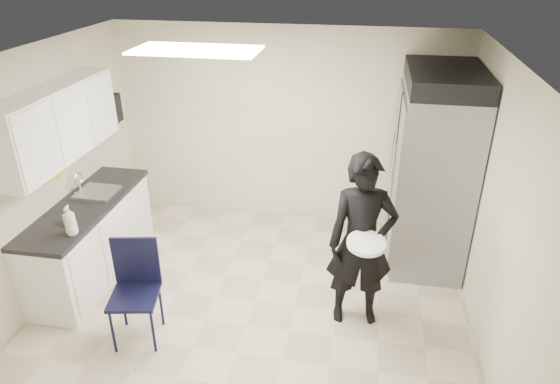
% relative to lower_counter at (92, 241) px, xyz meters
% --- Properties ---
extents(floor, '(4.50, 4.50, 0.00)m').
position_rel_lower_counter_xyz_m(floor, '(1.95, -0.20, -0.43)').
color(floor, '#BEB095').
rests_on(floor, ground).
extents(ceiling, '(4.50, 4.50, 0.00)m').
position_rel_lower_counter_xyz_m(ceiling, '(1.95, -0.20, 2.17)').
color(ceiling, silver).
rests_on(ceiling, back_wall).
extents(back_wall, '(4.50, 0.00, 4.50)m').
position_rel_lower_counter_xyz_m(back_wall, '(1.95, 1.80, 0.87)').
color(back_wall, beige).
rests_on(back_wall, floor).
extents(left_wall, '(0.00, 4.00, 4.00)m').
position_rel_lower_counter_xyz_m(left_wall, '(-0.30, -0.20, 0.87)').
color(left_wall, beige).
rests_on(left_wall, floor).
extents(right_wall, '(0.00, 4.00, 4.00)m').
position_rel_lower_counter_xyz_m(right_wall, '(4.20, -0.20, 0.87)').
color(right_wall, beige).
rests_on(right_wall, floor).
extents(ceiling_panel, '(1.20, 0.60, 0.02)m').
position_rel_lower_counter_xyz_m(ceiling_panel, '(1.35, 0.20, 2.14)').
color(ceiling_panel, white).
rests_on(ceiling_panel, ceiling).
extents(lower_counter, '(0.60, 1.90, 0.86)m').
position_rel_lower_counter_xyz_m(lower_counter, '(0.00, 0.00, 0.00)').
color(lower_counter, silver).
rests_on(lower_counter, floor).
extents(countertop, '(0.64, 1.95, 0.05)m').
position_rel_lower_counter_xyz_m(countertop, '(0.00, 0.00, 0.46)').
color(countertop, black).
rests_on(countertop, lower_counter).
extents(sink, '(0.42, 0.40, 0.14)m').
position_rel_lower_counter_xyz_m(sink, '(0.02, 0.25, 0.44)').
color(sink, gray).
rests_on(sink, countertop).
extents(faucet, '(0.02, 0.02, 0.24)m').
position_rel_lower_counter_xyz_m(faucet, '(-0.18, 0.25, 0.59)').
color(faucet, silver).
rests_on(faucet, countertop).
extents(upper_cabinets, '(0.35, 1.80, 0.75)m').
position_rel_lower_counter_xyz_m(upper_cabinets, '(-0.13, 0.00, 1.40)').
color(upper_cabinets, silver).
rests_on(upper_cabinets, left_wall).
extents(towel_dispenser, '(0.22, 0.30, 0.35)m').
position_rel_lower_counter_xyz_m(towel_dispenser, '(-0.19, 1.15, 1.19)').
color(towel_dispenser, black).
rests_on(towel_dispenser, left_wall).
extents(notice_sticker_left, '(0.00, 0.12, 0.07)m').
position_rel_lower_counter_xyz_m(notice_sticker_left, '(-0.29, -0.10, 0.79)').
color(notice_sticker_left, yellow).
rests_on(notice_sticker_left, left_wall).
extents(notice_sticker_right, '(0.00, 0.12, 0.07)m').
position_rel_lower_counter_xyz_m(notice_sticker_right, '(-0.29, 0.10, 0.75)').
color(notice_sticker_right, yellow).
rests_on(notice_sticker_right, left_wall).
extents(commercial_fridge, '(0.80, 1.35, 2.10)m').
position_rel_lower_counter_xyz_m(commercial_fridge, '(3.78, 1.07, 0.62)').
color(commercial_fridge, gray).
rests_on(commercial_fridge, floor).
extents(fridge_compressor, '(0.80, 1.35, 0.20)m').
position_rel_lower_counter_xyz_m(fridge_compressor, '(3.78, 1.07, 1.77)').
color(fridge_compressor, black).
rests_on(fridge_compressor, commercial_fridge).
extents(folding_chair, '(0.52, 0.52, 0.99)m').
position_rel_lower_counter_xyz_m(folding_chair, '(0.97, -0.94, 0.07)').
color(folding_chair, black).
rests_on(folding_chair, floor).
extents(man_tuxedo, '(0.72, 0.54, 1.80)m').
position_rel_lower_counter_xyz_m(man_tuxedo, '(3.03, -0.25, 0.47)').
color(man_tuxedo, black).
rests_on(man_tuxedo, floor).
extents(bucket_lid, '(0.41, 0.41, 0.04)m').
position_rel_lower_counter_xyz_m(bucket_lid, '(3.07, -0.50, 0.62)').
color(bucket_lid, silver).
rests_on(bucket_lid, man_tuxedo).
extents(soap_bottle_a, '(0.13, 0.13, 0.31)m').
position_rel_lower_counter_xyz_m(soap_bottle_a, '(0.22, -0.61, 0.64)').
color(soap_bottle_a, silver).
rests_on(soap_bottle_a, countertop).
extents(soap_bottle_b, '(0.10, 0.10, 0.17)m').
position_rel_lower_counter_xyz_m(soap_bottle_b, '(0.09, -0.44, 0.57)').
color(soap_bottle_b, '#BAB9C6').
rests_on(soap_bottle_b, countertop).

